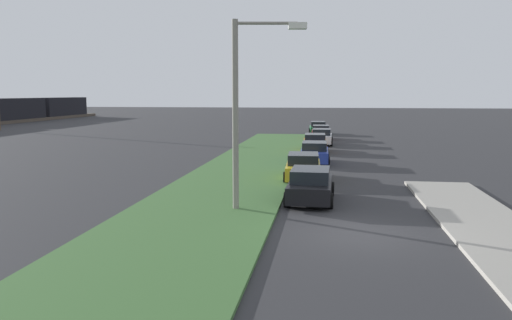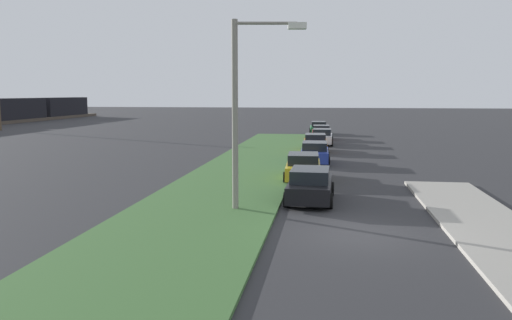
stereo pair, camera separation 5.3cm
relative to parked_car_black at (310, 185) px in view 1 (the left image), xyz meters
The scene contains 10 objects.
ground 5.34m from the parked_car_black, 159.87° to the right, with size 300.00×300.00×0.00m, color #2D2D30.
grass_median 6.59m from the parked_car_black, 39.84° to the left, with size 60.00×6.00×0.12m, color #3D6633.
parked_car_black is the anchor object (origin of this frame).
parked_car_yellow 5.46m from the parked_car_black, ahead, with size 4.36×2.14×1.47m.
parked_car_blue 12.12m from the parked_car_black, ahead, with size 4.33×2.07×1.47m.
parked_car_orange 18.90m from the parked_car_black, ahead, with size 4.36×2.13×1.47m.
parked_car_white 24.77m from the parked_car_black, ahead, with size 4.32×2.05×1.47m.
parked_car_red 30.04m from the parked_car_black, ahead, with size 4.35×2.11×1.47m.
parked_car_green 36.81m from the parked_car_black, ahead, with size 4.40×2.21×1.47m.
streetlight 4.99m from the parked_car_black, 131.20° to the left, with size 0.70×2.87×7.50m.
Camera 1 is at (-16.74, 1.13, 4.69)m, focal length 35.32 mm.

